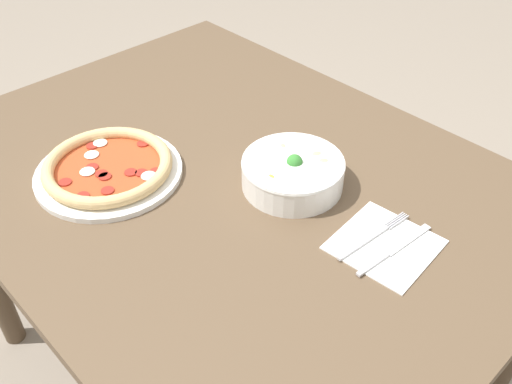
{
  "coord_description": "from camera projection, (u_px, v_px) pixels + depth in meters",
  "views": [
    {
      "loc": [
        0.73,
        -0.61,
        1.48
      ],
      "look_at": [
        0.11,
        -0.02,
        0.77
      ],
      "focal_mm": 40.0,
      "sensor_mm": 36.0,
      "label": 1
    }
  ],
  "objects": [
    {
      "name": "ground_plane",
      "position": [
        234.0,
        373.0,
        1.68
      ],
      "size": [
        8.0,
        8.0,
        0.0
      ],
      "primitive_type": "plane",
      "color": "gray"
    },
    {
      "name": "dining_table",
      "position": [
        227.0,
        207.0,
        1.26
      ],
      "size": [
        1.27,
        0.95,
        0.75
      ],
      "color": "brown",
      "rests_on": "ground_plane"
    },
    {
      "name": "pizza",
      "position": [
        108.0,
        168.0,
        1.18
      ],
      "size": [
        0.31,
        0.31,
        0.04
      ],
      "color": "white",
      "rests_on": "dining_table"
    },
    {
      "name": "bowl",
      "position": [
        293.0,
        171.0,
        1.14
      ],
      "size": [
        0.21,
        0.21,
        0.08
      ],
      "color": "white",
      "rests_on": "dining_table"
    },
    {
      "name": "napkin",
      "position": [
        385.0,
        245.0,
        1.03
      ],
      "size": [
        0.18,
        0.18,
        0.0
      ],
      "color": "white",
      "rests_on": "dining_table"
    },
    {
      "name": "fork",
      "position": [
        373.0,
        236.0,
        1.04
      ],
      "size": [
        0.02,
        0.18,
        0.0
      ],
      "rotation": [
        0.0,
        0.0,
        1.5
      ],
      "color": "silver",
      "rests_on": "napkin"
    },
    {
      "name": "knife",
      "position": [
        391.0,
        251.0,
        1.01
      ],
      "size": [
        0.02,
        0.19,
        0.01
      ],
      "rotation": [
        0.0,
        0.0,
        1.5
      ],
      "color": "silver",
      "rests_on": "napkin"
    }
  ]
}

